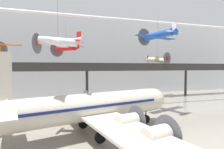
{
  "coord_description": "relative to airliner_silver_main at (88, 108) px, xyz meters",
  "views": [
    {
      "loc": [
        -6.59,
        -17.54,
        8.55
      ],
      "look_at": [
        1.14,
        8.36,
        7.41
      ],
      "focal_mm": 28.0,
      "sensor_mm": 36.0,
      "label": 1
    }
  ],
  "objects": [
    {
      "name": "mezzanine_walkway",
      "position": [
        3.3,
        22.12,
        4.43
      ],
      "size": [
        110.0,
        3.2,
        9.6
      ],
      "color": "#2D2B28",
      "rests_on": "ground"
    },
    {
      "name": "info_sign_pedestal",
      "position": [
        10.86,
        -3.49,
        -3.07
      ],
      "size": [
        0.43,
        0.69,
        1.24
      ],
      "rotation": [
        0.0,
        0.0,
        -0.53
      ],
      "color": "#4C4C51",
      "rests_on": "ground"
    },
    {
      "name": "ceiling_truss_beam",
      "position": [
        3.3,
        12.9,
        14.87
      ],
      "size": [
        120.0,
        0.6,
        0.6
      ],
      "color": "silver"
    },
    {
      "name": "ground_plane",
      "position": [
        3.3,
        -3.93,
        -3.52
      ],
      "size": [
        260.0,
        260.0,
        0.0
      ],
      "primitive_type": "plane",
      "color": "gray"
    },
    {
      "name": "airliner_silver_main",
      "position": [
        0.0,
        0.0,
        0.0
      ],
      "size": [
        25.2,
        29.14,
        10.06
      ],
      "rotation": [
        0.0,
        0.0,
        0.23
      ],
      "color": "beige",
      "rests_on": "ground"
    },
    {
      "name": "suspended_plane_silver_racer",
      "position": [
        -3.49,
        0.98,
        8.14
      ],
      "size": [
        6.05,
        7.08,
        7.86
      ],
      "rotation": [
        0.0,
        0.0,
        2.8
      ],
      "color": "silver"
    },
    {
      "name": "suspended_plane_blue_trainer",
      "position": [
        14.18,
        7.28,
        10.97
      ],
      "size": [
        9.5,
        8.07,
        5.17
      ],
      "rotation": [
        0.0,
        0.0,
        1.89
      ],
      "color": "#1E4CAD"
    },
    {
      "name": "suspended_plane_red_highwing",
      "position": [
        -2.07,
        15.34,
        8.99
      ],
      "size": [
        8.28,
        7.55,
        7.28
      ],
      "rotation": [
        0.0,
        0.0,
        2.14
      ],
      "color": "red"
    },
    {
      "name": "suspended_plane_cream_biplane",
      "position": [
        23.6,
        23.15,
        7.14
      ],
      "size": [
        9.1,
        7.84,
        8.65
      ],
      "rotation": [
        0.0,
        0.0,
        5.08
      ],
      "color": "beige"
    },
    {
      "name": "hangar_back_wall",
      "position": [
        3.3,
        32.56,
        8.66
      ],
      "size": [
        140.0,
        3.0,
        24.36
      ],
      "color": "silver",
      "rests_on": "ground"
    }
  ]
}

